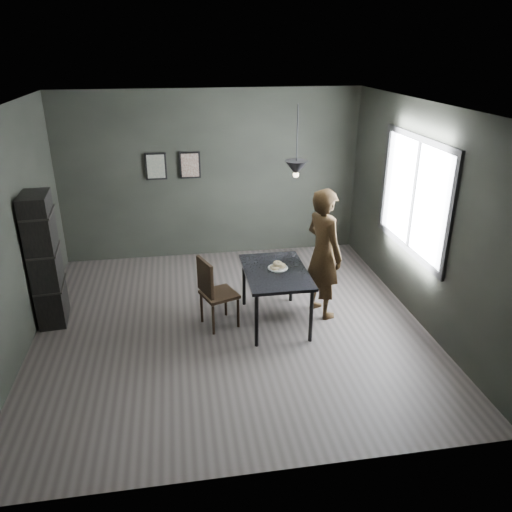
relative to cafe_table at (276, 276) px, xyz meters
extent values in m
plane|color=#36312E|center=(-0.60, 0.00, -0.67)|extent=(5.00, 5.00, 0.00)
cube|color=black|center=(-0.60, 2.50, 0.73)|extent=(5.00, 0.10, 2.80)
cube|color=silver|center=(-0.60, 0.00, 2.13)|extent=(5.00, 5.00, 0.02)
cube|color=white|center=(1.88, 0.20, 0.93)|extent=(0.02, 1.80, 1.40)
cube|color=black|center=(1.87, 0.20, 0.93)|extent=(0.04, 1.96, 1.56)
cube|color=black|center=(0.00, 0.00, 0.06)|extent=(0.80, 1.20, 0.04)
cylinder|color=black|center=(-0.34, -0.54, -0.32)|extent=(0.05, 0.05, 0.71)
cylinder|color=black|center=(0.34, -0.54, -0.32)|extent=(0.05, 0.05, 0.71)
cylinder|color=black|center=(-0.34, 0.54, -0.32)|extent=(0.05, 0.05, 0.71)
cylinder|color=black|center=(0.34, 0.54, -0.32)|extent=(0.05, 0.05, 0.71)
cylinder|color=white|center=(0.03, 0.04, 0.08)|extent=(0.23, 0.23, 0.01)
torus|color=beige|center=(0.08, 0.07, 0.11)|extent=(0.13, 0.13, 0.05)
torus|color=beige|center=(-0.01, 0.02, 0.11)|extent=(0.13, 0.13, 0.05)
torus|color=beige|center=(0.03, 0.04, 0.15)|extent=(0.18, 0.18, 0.06)
imported|color=black|center=(0.67, 0.14, 0.21)|extent=(0.63, 0.76, 1.77)
cube|color=black|center=(-0.73, 0.04, -0.22)|extent=(0.54, 0.54, 0.04)
cube|color=black|center=(-0.91, -0.02, 0.06)|extent=(0.18, 0.40, 0.46)
cylinder|color=black|center=(-0.84, -0.19, -0.47)|extent=(0.04, 0.04, 0.41)
cylinder|color=black|center=(-0.50, -0.06, -0.47)|extent=(0.04, 0.04, 0.41)
cylinder|color=black|center=(-0.96, 0.15, -0.47)|extent=(0.04, 0.04, 0.41)
cylinder|color=black|center=(-0.63, 0.27, -0.47)|extent=(0.04, 0.04, 0.41)
cube|color=black|center=(-2.92, 0.52, 0.21)|extent=(0.38, 0.61, 1.76)
cylinder|color=black|center=(0.25, 0.10, 1.75)|extent=(0.01, 0.01, 0.75)
cone|color=black|center=(0.25, 0.10, 1.38)|extent=(0.28, 0.28, 0.18)
sphere|color=#FFE0B2|center=(0.25, 0.10, 1.30)|extent=(0.07, 0.07, 0.07)
cube|color=black|center=(-1.50, 2.47, 0.93)|extent=(0.34, 0.03, 0.44)
cube|color=#425D4E|center=(-1.50, 2.45, 0.93)|extent=(0.28, 0.01, 0.38)
cube|color=black|center=(-0.95, 2.47, 0.93)|extent=(0.34, 0.03, 0.44)
cube|color=brown|center=(-0.95, 2.45, 0.93)|extent=(0.28, 0.01, 0.38)
camera|label=1|loc=(-1.19, -5.70, 2.77)|focal=35.00mm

